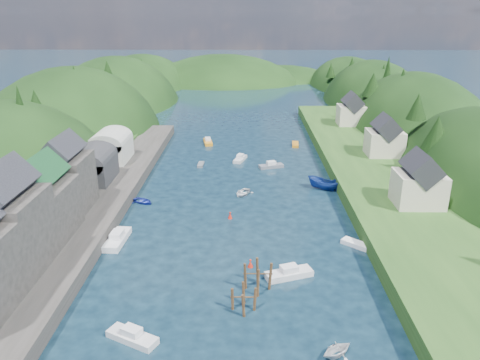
{
  "coord_description": "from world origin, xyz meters",
  "views": [
    {
      "loc": [
        1.13,
        -44.1,
        30.19
      ],
      "look_at": [
        0.0,
        28.0,
        4.0
      ],
      "focal_mm": 35.0,
      "sensor_mm": 36.0,
      "label": 1
    }
  ],
  "objects_px": {
    "channel_buoy_far": "(230,216)",
    "piling_cluster_far": "(258,278)",
    "channel_buoy_near": "(250,264)",
    "piling_cluster_near": "(244,301)"
  },
  "relations": [
    {
      "from": "piling_cluster_near",
      "to": "piling_cluster_far",
      "type": "xyz_separation_m",
      "value": [
        1.58,
        4.04,
        0.34
      ]
    },
    {
      "from": "channel_buoy_far",
      "to": "piling_cluster_far",
      "type": "bearing_deg",
      "value": -78.74
    },
    {
      "from": "channel_buoy_near",
      "to": "piling_cluster_far",
      "type": "bearing_deg",
      "value": -80.62
    },
    {
      "from": "piling_cluster_near",
      "to": "channel_buoy_far",
      "type": "bearing_deg",
      "value": 95.56
    },
    {
      "from": "piling_cluster_near",
      "to": "channel_buoy_near",
      "type": "bearing_deg",
      "value": 85.01
    },
    {
      "from": "piling_cluster_near",
      "to": "channel_buoy_far",
      "type": "relative_size",
      "value": 2.95
    },
    {
      "from": "channel_buoy_near",
      "to": "channel_buoy_far",
      "type": "distance_m",
      "value": 14.8
    },
    {
      "from": "piling_cluster_far",
      "to": "channel_buoy_far",
      "type": "distance_m",
      "value": 19.73
    },
    {
      "from": "piling_cluster_far",
      "to": "channel_buoy_far",
      "type": "relative_size",
      "value": 3.56
    },
    {
      "from": "piling_cluster_near",
      "to": "piling_cluster_far",
      "type": "height_order",
      "value": "piling_cluster_far"
    }
  ]
}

